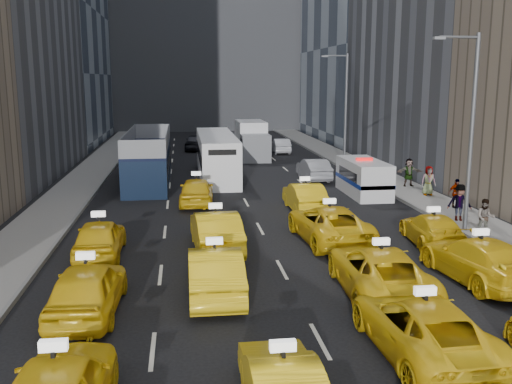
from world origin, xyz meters
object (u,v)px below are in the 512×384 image
at_px(city_bus, 217,156).
at_px(nypd_van, 364,178).
at_px(double_decker, 149,157).
at_px(box_truck, 252,140).

bearing_deg(city_bus, nypd_van, -42.78).
height_order(nypd_van, double_decker, double_decker).
relative_size(nypd_van, box_truck, 0.74).
xyz_separation_m(nypd_van, box_truck, (-4.75, 17.60, 0.58)).
relative_size(nypd_van, city_bus, 0.46).
distance_m(double_decker, box_truck, 14.34).
height_order(double_decker, city_bus, double_decker).
height_order(city_bus, box_truck, box_truck).
height_order(double_decker, box_truck, double_decker).
xyz_separation_m(double_decker, box_truck, (8.58, 11.49, -0.13)).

